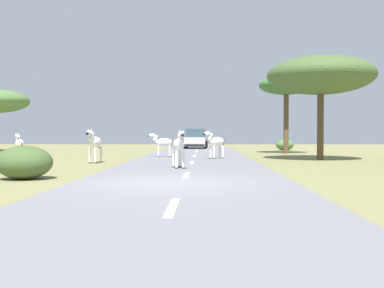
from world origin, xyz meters
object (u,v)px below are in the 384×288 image
Objects in this scene: zebra_1 at (216,142)px; bush_1 at (24,162)px; tree_0 at (286,86)px; tree_2 at (321,76)px; bush_0 at (285,145)px; zebra_4 at (163,142)px; zebra_3 at (19,144)px; zebra_2 at (95,143)px; car_0 at (196,139)px; zebra_0 at (179,145)px.

zebra_1 is 0.88× the size of bush_1.
bush_1 is (-10.88, -17.32, -4.09)m from tree_0.
tree_2 is at bearing -136.13° from zebra_1.
bush_1 reaches higher than bush_0.
tree_2 reaches higher than bush_0.
zebra_3 is at bearing 104.54° from zebra_4.
zebra_4 is 0.27× the size of tree_2.
zebra_2 is 0.31× the size of tree_0.
tree_2 reaches higher than zebra_4.
bush_1 is at bearing -138.86° from tree_2.
tree_0 reaches higher than tree_2.
zebra_4 reaches higher than bush_0.
bush_0 is (7.38, -3.31, -0.41)m from car_0.
zebra_1 is 1.01× the size of zebra_4.
tree_2 is (5.33, -0.26, 3.37)m from zebra_1.
zebra_3 is 0.84× the size of bush_1.
tree_0 reaches higher than zebra_2.
zebra_1 is 6.29m from zebra_2.
tree_0 is 20.85m from bush_1.
zebra_3 is 0.95× the size of bush_0.
zebra_0 is 9.84m from zebra_3.
tree_2 is (0.35, -7.51, -0.30)m from tree_0.
zebra_1 is (1.55, 6.42, 0.01)m from zebra_0.
zebra_1 is at bearing 177.16° from tree_2.
zebra_0 is at bearing 123.10° from zebra_1.
zebra_0 is 5.70m from bush_1.
bush_1 is at bearing -122.14° from tree_0.
zebra_4 reaches higher than bush_1.
tree_2 is 15.38m from bush_1.
zebra_4 is (-2.91, 1.51, -0.06)m from zebra_1.
zebra_2 reaches higher than bush_0.
zebra_4 is at bearing -126.82° from bush_0.
car_0 is 18.62m from tree_2.
zebra_2 is 1.13× the size of bush_0.
zebra_1 is 16.83m from car_0.
bush_1 is (-2.99, -11.58, -0.36)m from zebra_4.
zebra_0 is 0.91× the size of zebra_2.
zebra_4 is at bearing 86.47° from car_0.
tree_0 reaches higher than zebra_3.
bush_0 is 26.38m from bush_1.
car_0 is at bearing 123.56° from tree_0.
bush_0 is 0.88× the size of bush_1.
tree_2 is at bearing -87.32° from tree_0.
tree_0 is at bearing 57.86° from bush_1.
zebra_1 is 0.27× the size of tree_2.
zebra_3 is (-4.23, 1.71, -0.10)m from zebra_2.
zebra_0 is at bearing -110.89° from bush_0.
zebra_4 is 11.97m from bush_1.
zebra_1 is 1.00× the size of bush_0.
zebra_4 is 0.99× the size of bush_0.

